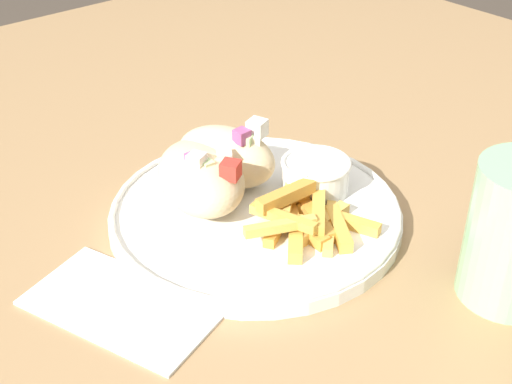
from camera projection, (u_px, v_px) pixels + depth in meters
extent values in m
cube|color=#9E7A51|center=(264.00, 241.00, 0.71)|extent=(1.42, 1.42, 0.04)
cylinder|color=#9E7A51|center=(289.00, 137.00, 1.67)|extent=(0.06, 0.06, 0.71)
cube|color=white|center=(122.00, 306.00, 0.60)|extent=(0.18, 0.14, 0.00)
cylinder|color=white|center=(256.00, 215.00, 0.70)|extent=(0.29, 0.29, 0.01)
torus|color=white|center=(256.00, 207.00, 0.70)|extent=(0.28, 0.28, 0.01)
ellipsoid|color=beige|center=(201.00, 177.00, 0.70)|extent=(0.15, 0.12, 0.05)
cube|color=white|center=(197.00, 161.00, 0.67)|extent=(0.02, 0.02, 0.02)
cube|color=#B7D693|center=(208.00, 166.00, 0.67)|extent=(0.01, 0.01, 0.01)
cube|color=silver|center=(224.00, 158.00, 0.68)|extent=(0.02, 0.02, 0.01)
cube|color=red|center=(231.00, 170.00, 0.66)|extent=(0.02, 0.02, 0.02)
cube|color=#A34C84|center=(194.00, 160.00, 0.68)|extent=(0.01, 0.01, 0.01)
ellipsoid|color=beige|center=(226.00, 157.00, 0.72)|extent=(0.12, 0.10, 0.06)
cube|color=#B7D693|center=(246.00, 141.00, 0.70)|extent=(0.02, 0.02, 0.01)
cube|color=white|center=(257.00, 128.00, 0.70)|extent=(0.02, 0.02, 0.02)
cube|color=silver|center=(254.00, 141.00, 0.70)|extent=(0.02, 0.02, 0.01)
cube|color=#A34C84|center=(242.00, 136.00, 0.69)|extent=(0.01, 0.01, 0.01)
cube|color=gold|center=(282.00, 220.00, 0.67)|extent=(0.05, 0.07, 0.01)
cube|color=gold|center=(296.00, 239.00, 0.65)|extent=(0.05, 0.05, 0.01)
cube|color=gold|center=(314.00, 218.00, 0.68)|extent=(0.07, 0.04, 0.01)
cube|color=gold|center=(296.00, 225.00, 0.67)|extent=(0.08, 0.01, 0.01)
cube|color=gold|center=(339.00, 219.00, 0.68)|extent=(0.08, 0.04, 0.01)
cube|color=#E5B251|center=(330.00, 228.00, 0.66)|extent=(0.06, 0.07, 0.01)
cube|color=gold|center=(295.00, 224.00, 0.67)|extent=(0.05, 0.04, 0.01)
cube|color=#E5B251|center=(320.00, 225.00, 0.67)|extent=(0.02, 0.08, 0.01)
cube|color=gold|center=(339.00, 228.00, 0.66)|extent=(0.06, 0.04, 0.01)
cube|color=gold|center=(283.00, 218.00, 0.65)|extent=(0.07, 0.03, 0.01)
cube|color=gold|center=(318.00, 210.00, 0.67)|extent=(0.06, 0.06, 0.01)
cube|color=gold|center=(286.00, 196.00, 0.67)|extent=(0.01, 0.07, 0.01)
cube|color=gold|center=(293.00, 197.00, 0.69)|extent=(0.03, 0.08, 0.01)
cube|color=#E5B251|center=(280.00, 226.00, 0.64)|extent=(0.04, 0.07, 0.01)
cube|color=#E5B251|center=(288.00, 199.00, 0.69)|extent=(0.06, 0.06, 0.01)
cylinder|color=white|center=(319.00, 179.00, 0.72)|extent=(0.07, 0.07, 0.03)
cylinder|color=white|center=(319.00, 167.00, 0.71)|extent=(0.06, 0.06, 0.01)
torus|color=white|center=(319.00, 165.00, 0.71)|extent=(0.07, 0.07, 0.00)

